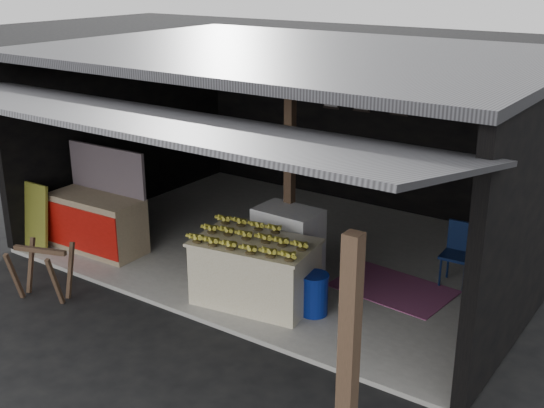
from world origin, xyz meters
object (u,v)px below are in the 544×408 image
Objects in this scene: banana_table at (255,272)px; water_barrel at (314,295)px; white_crate at (288,243)px; plastic_chair at (460,248)px; neighbor_stall at (97,220)px; sawhorse at (42,267)px.

banana_table reaches higher than water_barrel.
white_crate is 1.14× the size of plastic_chair.
banana_table is 2.77m from plastic_chair.
neighbor_stall is 1.55m from sawhorse.
white_crate is 1.93× the size of water_barrel.
plastic_chair is (1.13, 1.85, 0.25)m from water_barrel.
neighbor_stall is (-2.94, 0.02, 0.05)m from banana_table.
water_barrel is (3.14, 1.57, -0.14)m from sawhorse.
sawhorse reaches higher than water_barrel.
neighbor_stall is 3.72m from water_barrel.
banana_table is 1.69× the size of white_crate.
white_crate is 0.63× the size of neighbor_stall.
plastic_chair is at bearing 37.75° from banana_table.
white_crate is (-0.10, 0.90, 0.06)m from banana_table.
plastic_chair is (4.26, 3.43, 0.10)m from sawhorse.
white_crate is 3.23m from sawhorse.
sawhorse is at bearing -144.18° from plastic_chair.
banana_table is at bearing 11.86° from sawhorse.
sawhorse is at bearing -70.16° from neighbor_stall.
neighbor_stall is at bearing 92.66° from sawhorse.
water_barrel is at bearing -124.23° from plastic_chair.
banana_table is at bearing -82.12° from white_crate.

